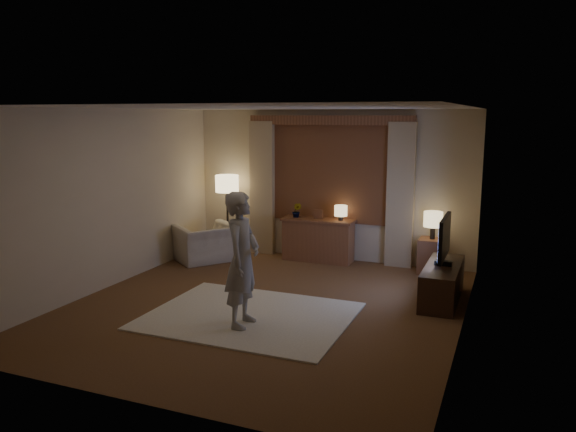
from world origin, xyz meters
The scene contains 13 objects.
room centered at (0.00, 0.50, 1.33)m, with size 5.04×5.54×2.64m.
rug centered at (-0.02, -0.44, 0.01)m, with size 2.50×2.00×0.02m, color #EFE5C9.
sideboard centered at (-0.12, 2.50, 0.35)m, with size 1.20×0.40×0.70m, color brown.
picture_frame centered at (-0.12, 2.50, 0.80)m, with size 0.16×0.02×0.20m, color brown.
plant centered at (-0.52, 2.50, 0.85)m, with size 0.17×0.13×0.30m, color #999999.
table_lamp_sideboard centered at (0.28, 2.50, 0.90)m, with size 0.22×0.22×0.30m.
floor_lamp centered at (-1.83, 2.40, 1.21)m, with size 0.42×0.42×1.44m.
armchair centered at (-1.93, 1.75, 0.32)m, with size 0.97×0.85×0.63m, color beige.
side_table centered at (1.82, 2.45, 0.28)m, with size 0.40×0.40×0.56m, color brown.
table_lamp_side centered at (1.82, 2.45, 0.87)m, with size 0.30×0.30×0.44m.
tv_stand centered at (2.15, 1.11, 0.25)m, with size 0.45×1.40×0.50m, color black.
tv centered at (2.15, 1.11, 0.87)m, with size 0.23×0.93×0.67m.
person centered at (0.05, -0.76, 0.83)m, with size 0.59×0.39×1.62m, color #B3ACA5.
Camera 1 is at (2.96, -6.50, 2.52)m, focal length 35.00 mm.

